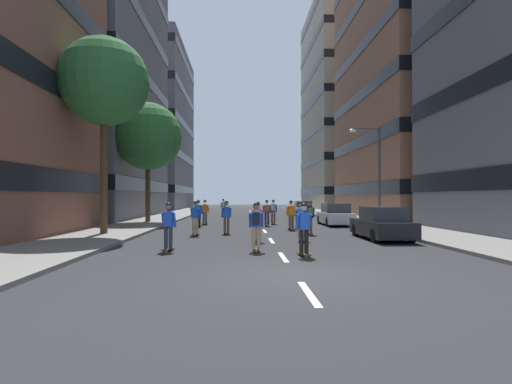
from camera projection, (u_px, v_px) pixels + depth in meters
name	position (u px, v px, depth m)	size (l,w,h in m)	color
ground_plane	(257.00, 221.00, 32.90)	(135.43, 135.43, 0.00)	#28282B
sidewalk_left	(161.00, 219.00, 35.39)	(3.84, 62.07, 0.14)	gray
sidewalk_right	(350.00, 218.00, 36.04)	(3.84, 62.07, 0.14)	gray
lane_markings	(257.00, 221.00, 33.33)	(0.16, 52.20, 0.01)	silver
building_left_mid	(78.00, 58.00, 38.81)	(13.38, 20.87, 30.24)	slate
building_left_far	(145.00, 129.00, 65.73)	(13.38, 22.32, 25.69)	slate
building_right_mid	(425.00, 32.00, 40.17)	(13.38, 20.47, 36.23)	#9E6B51
building_right_far	(351.00, 107.00, 67.10)	(13.38, 21.41, 33.33)	#B2A893
parked_car_near	(382.00, 224.00, 18.89)	(1.82, 4.40, 1.52)	black
parked_car_mid	(335.00, 215.00, 28.14)	(1.82, 4.40, 1.52)	silver
parked_car_far	(303.00, 209.00, 42.66)	(1.82, 4.40, 1.52)	silver
street_tree_near	(104.00, 82.00, 20.64)	(4.47, 4.47, 9.92)	#4C3823
street_tree_mid	(148.00, 137.00, 30.41)	(5.02, 5.02, 8.87)	#4C3823
streetlamp_right	(374.00, 164.00, 27.20)	(2.13, 0.30, 6.50)	#3F3F44
skater_0	(258.00, 219.00, 17.82)	(0.53, 0.90, 1.78)	brown
skater_1	(309.00, 215.00, 21.24)	(0.55, 0.91, 1.78)	brown
skater_2	(256.00, 223.00, 14.75)	(0.55, 0.91, 1.78)	brown
skater_3	(226.00, 215.00, 21.66)	(0.56, 0.92, 1.78)	brown
skater_4	(273.00, 210.00, 29.29)	(0.56, 0.92, 1.78)	brown
skater_5	(195.00, 216.00, 20.64)	(0.57, 0.92, 1.78)	brown
skater_6	(205.00, 211.00, 28.88)	(0.57, 0.92, 1.78)	brown
skater_7	(291.00, 213.00, 24.13)	(0.57, 0.92, 1.78)	brown
skater_8	(301.00, 218.00, 18.24)	(0.56, 0.92, 1.78)	brown
skater_9	(223.00, 206.00, 40.64)	(0.55, 0.92, 1.78)	brown
skater_10	(198.00, 212.00, 26.40)	(0.57, 0.92, 1.78)	brown
skater_11	(304.00, 227.00, 13.53)	(0.57, 0.92, 1.78)	brown
skater_12	(267.00, 211.00, 27.37)	(0.53, 0.90, 1.78)	brown
skater_13	(168.00, 224.00, 14.81)	(0.57, 0.92, 1.78)	brown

